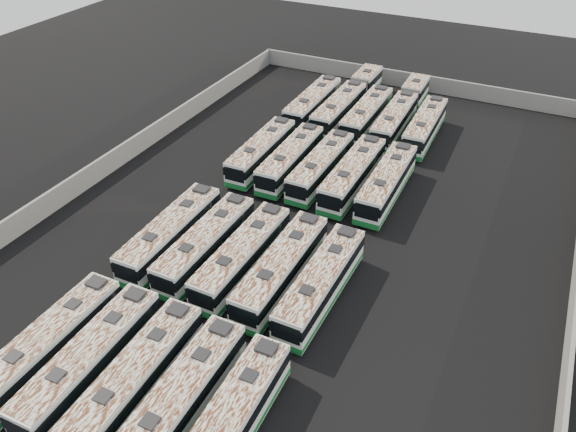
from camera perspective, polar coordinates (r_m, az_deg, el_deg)
The scene contains 22 objects.
ground at distance 50.20m, azimuth 1.37°, elevation -1.60°, with size 140.00×140.00×0.00m, color black.
perimeter_wall at distance 49.55m, azimuth 1.39°, elevation -0.58°, with size 45.20×73.20×2.20m.
bus_front_far_left at distance 41.31m, azimuth -23.02°, elevation -11.87°, with size 2.53×11.73×3.30m.
bus_front_left at distance 39.33m, azimuth -19.40°, elevation -13.64°, with size 2.82×11.97×3.36m.
bus_front_center at distance 37.50m, azimuth -15.26°, elevation -15.69°, with size 2.82×11.96×3.35m.
bus_front_right at distance 35.86m, azimuth -10.94°, elevation -18.01°, with size 2.70×12.00×3.37m.
bus_front_far_right at distance 34.58m, azimuth -6.00°, elevation -20.29°, with size 2.75×11.77×3.30m.
bus_midfront_far_left at distance 48.10m, azimuth -11.80°, elevation -1.76°, with size 2.76×12.07×3.39m.
bus_midfront_left at distance 46.51m, azimuth -8.35°, elevation -2.82°, with size 2.54×11.85×3.34m.
bus_midfront_center at distance 44.91m, azimuth -4.66°, elevation -4.09°, with size 2.66×11.93×3.35m.
bus_midfront_right at distance 43.56m, azimuth -0.67°, elevation -5.37°, with size 2.58×12.12×3.41m.
bus_midfront_far_right at distance 42.42m, azimuth 3.37°, elevation -6.83°, with size 2.62×11.91×3.35m.
bus_midback_far_left at distance 59.30m, azimuth -2.70°, elevation 6.57°, with size 2.71×11.73×3.29m.
bus_midback_left at distance 57.82m, azimuth 0.27°, elevation 5.81°, with size 2.72×11.76×3.30m.
bus_midback_center at distance 56.59m, azimuth 3.37°, elevation 5.04°, with size 2.57×11.71×3.29m.
bus_midback_right at distance 55.42m, azimuth 6.59°, elevation 4.22°, with size 2.63×12.12×3.41m.
bus_midback_far_right at distance 54.60m, azimuth 10.00°, elevation 3.36°, with size 2.68×12.04×3.39m.
bus_back_far_left at distance 69.95m, azimuth 2.54°, elevation 11.31°, with size 2.74×12.23×3.44m.
bus_back_left at distance 71.50m, azimuth 6.16°, elevation 11.67°, with size 2.56×18.69×3.39m.
bus_back_center at distance 67.77m, azimuth 7.98°, elevation 10.15°, with size 2.61×11.99×3.37m.
bus_back_right at distance 69.71m, azimuth 11.44°, elevation 10.48°, with size 2.91×18.20×3.29m.
bus_back_far_right at distance 66.26m, azimuth 13.72°, elevation 8.82°, with size 2.73×11.77×3.30m.
Camera 1 is at (16.61, -36.58, 30.10)m, focal length 35.00 mm.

